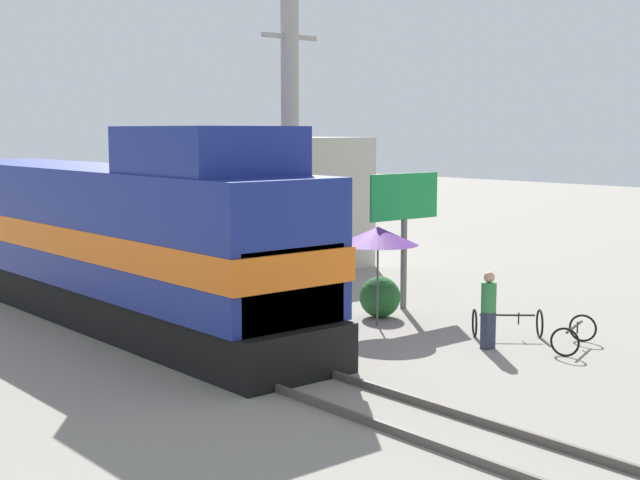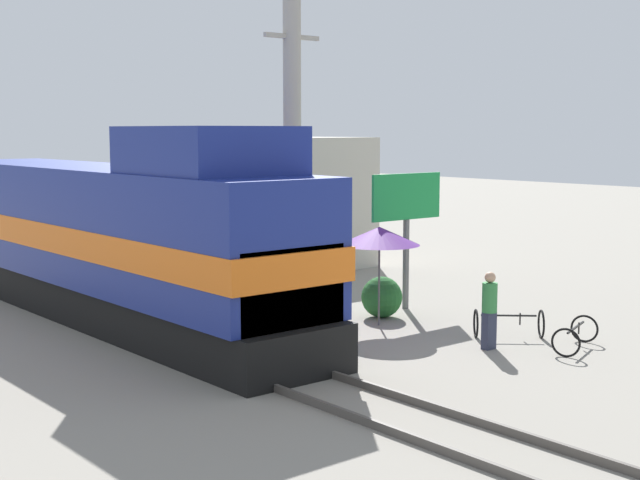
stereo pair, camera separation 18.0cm
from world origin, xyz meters
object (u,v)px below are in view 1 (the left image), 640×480
at_px(billboard_sign, 404,205).
at_px(bicycle, 507,323).
at_px(person_bystander, 489,307).
at_px(locomotive, 113,239).
at_px(bicycle_spare, 574,334).
at_px(vendor_umbrella, 378,236).
at_px(utility_pole, 290,154).

xyz_separation_m(billboard_sign, bicycle, (-0.61, -4.02, -2.51)).
height_order(person_bystander, bicycle, person_bystander).
xyz_separation_m(locomotive, bicycle, (6.15, -7.79, -1.76)).
height_order(billboard_sign, bicycle_spare, billboard_sign).
bearing_deg(bicycle_spare, vendor_umbrella, 0.03).
xyz_separation_m(billboard_sign, person_bystander, (-1.82, -4.42, -1.91)).
distance_m(vendor_umbrella, person_bystander, 3.61).
bearing_deg(person_bystander, billboard_sign, 67.66).
bearing_deg(bicycle, utility_pole, 57.70).
relative_size(locomotive, person_bystander, 9.44).
bearing_deg(person_bystander, bicycle_spare, -41.04).
bearing_deg(billboard_sign, bicycle_spare, -93.62).
bearing_deg(utility_pole, bicycle, -74.86).
bearing_deg(bicycle, bicycle_spare, -128.97).
relative_size(utility_pole, bicycle, 5.15).
bearing_deg(vendor_umbrella, bicycle_spare, -70.25).
bearing_deg(bicycle_spare, bicycle, -11.25).
distance_m(billboard_sign, person_bystander, 5.14).
height_order(utility_pole, vendor_umbrella, utility_pole).
height_order(locomotive, billboard_sign, locomotive).
relative_size(billboard_sign, bicycle_spare, 2.11).
bearing_deg(vendor_umbrella, person_bystander, -86.52).
height_order(vendor_umbrella, person_bystander, vendor_umbrella).
xyz_separation_m(locomotive, utility_pole, (4.49, -1.66, 2.11)).
relative_size(utility_pole, billboard_sign, 2.25).
bearing_deg(bicycle, billboard_sign, 33.95).
xyz_separation_m(locomotive, billboard_sign, (6.76, -3.78, 0.75)).
relative_size(locomotive, bicycle_spare, 9.40).
bearing_deg(locomotive, utility_pole, -20.25).
height_order(vendor_umbrella, bicycle, vendor_umbrella).
relative_size(vendor_umbrella, person_bystander, 1.42).
height_order(locomotive, person_bystander, locomotive).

